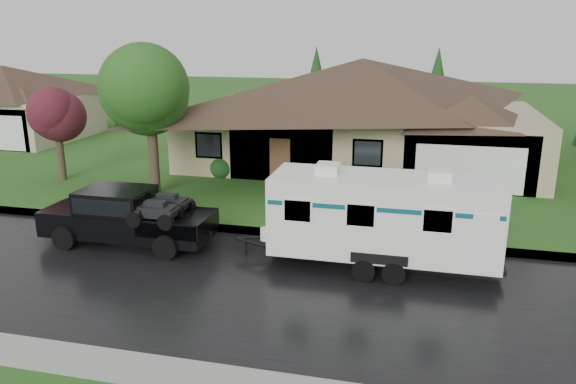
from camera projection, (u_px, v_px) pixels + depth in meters
name	position (u px, v px, depth m)	size (l,w,h in m)	color
ground	(249.00, 257.00, 18.38)	(140.00, 140.00, 0.00)	#27551A
road	(228.00, 283.00, 16.51)	(140.00, 8.00, 0.01)	black
curb	(267.00, 232.00, 20.46)	(140.00, 0.50, 0.15)	gray
lawn	(327.00, 158.00, 32.37)	(140.00, 26.00, 0.15)	#27551A
house_main	(367.00, 100.00, 29.79)	(19.44, 10.80, 6.90)	tan
house_far	(6.00, 96.00, 37.27)	(10.80, 8.64, 5.80)	#B9AB8A
tree_left_green	(149.00, 93.00, 23.75)	(3.88, 3.88, 6.42)	#382B1E
tree_red	(56.00, 115.00, 26.51)	(2.76, 2.76, 4.57)	#382B1E
shrub_row	(348.00, 174.00, 26.43)	(13.60, 1.00, 1.00)	#143814
pickup_truck	(125.00, 215.00, 19.30)	(5.86, 2.23, 1.95)	black
travel_trailer	(384.00, 215.00, 17.13)	(7.23, 2.54, 3.24)	white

